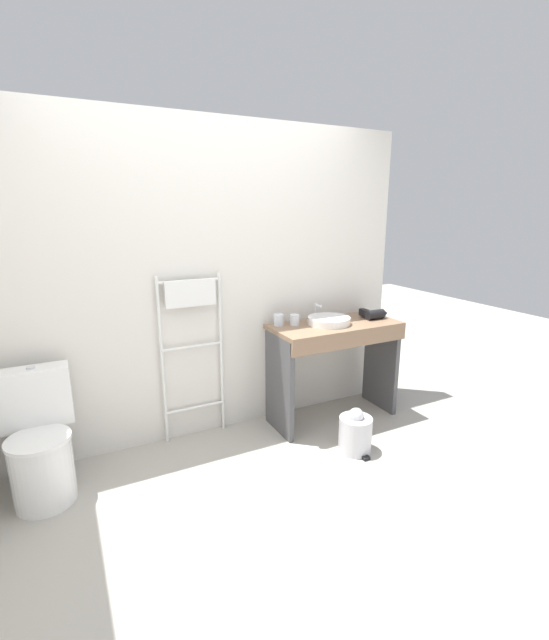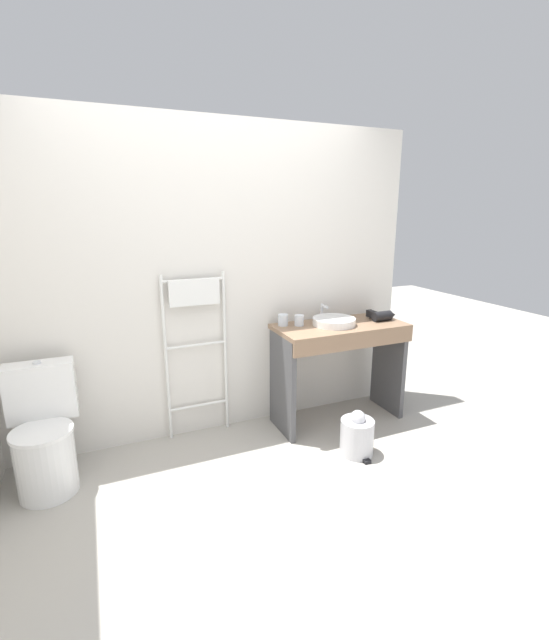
# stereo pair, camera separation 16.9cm
# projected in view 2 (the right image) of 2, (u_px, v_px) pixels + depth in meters

# --- Properties ---
(ground_plane) EXTENTS (12.00, 12.00, 0.00)m
(ground_plane) POSITION_uv_depth(u_px,v_px,m) (287.00, 531.00, 2.35)
(ground_plane) COLOR #A8A399
(wall_back) EXTENTS (3.28, 0.12, 2.35)m
(wall_back) POSITION_uv_depth(u_px,v_px,m) (213.00, 282.00, 3.25)
(wall_back) COLOR silver
(wall_back) RESTS_ON ground_plane
(toilet) EXTENTS (0.41, 0.49, 0.79)m
(toilet) POSITION_uv_depth(u_px,v_px,m) (44.00, 438.00, 2.66)
(toilet) COLOR white
(toilet) RESTS_ON ground_plane
(towel_radiator) EXTENTS (0.48, 0.06, 1.27)m
(towel_radiator) POSITION_uv_depth(u_px,v_px,m) (195.00, 320.00, 3.15)
(towel_radiator) COLOR white
(towel_radiator) RESTS_ON ground_plane
(vanity_counter) EXTENTS (1.05, 0.49, 0.83)m
(vanity_counter) POSITION_uv_depth(u_px,v_px,m) (340.00, 355.00, 3.45)
(vanity_counter) COLOR #84664C
(vanity_counter) RESTS_ON ground_plane
(sink_basin) EXTENTS (0.34, 0.34, 0.06)m
(sink_basin) POSITION_uv_depth(u_px,v_px,m) (334.00, 321.00, 3.38)
(sink_basin) COLOR white
(sink_basin) RESTS_ON vanity_counter
(faucet) EXTENTS (0.02, 0.10, 0.13)m
(faucet) POSITION_uv_depth(u_px,v_px,m) (323.00, 310.00, 3.53)
(faucet) COLOR silver
(faucet) RESTS_ON vanity_counter
(cup_near_wall) EXTENTS (0.08, 0.08, 0.09)m
(cup_near_wall) POSITION_uv_depth(u_px,v_px,m) (283.00, 320.00, 3.36)
(cup_near_wall) COLOR silver
(cup_near_wall) RESTS_ON vanity_counter
(cup_near_edge) EXTENTS (0.07, 0.07, 0.09)m
(cup_near_edge) POSITION_uv_depth(u_px,v_px,m) (299.00, 320.00, 3.36)
(cup_near_edge) COLOR silver
(cup_near_edge) RESTS_ON vanity_counter
(hair_dryer) EXTENTS (0.22, 0.18, 0.08)m
(hair_dryer) POSITION_uv_depth(u_px,v_px,m) (382.00, 316.00, 3.52)
(hair_dryer) COLOR black
(hair_dryer) RESTS_ON vanity_counter
(trash_bin) EXTENTS (0.24, 0.27, 0.34)m
(trash_bin) POSITION_uv_depth(u_px,v_px,m) (357.00, 436.00, 3.06)
(trash_bin) COLOR silver
(trash_bin) RESTS_ON ground_plane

